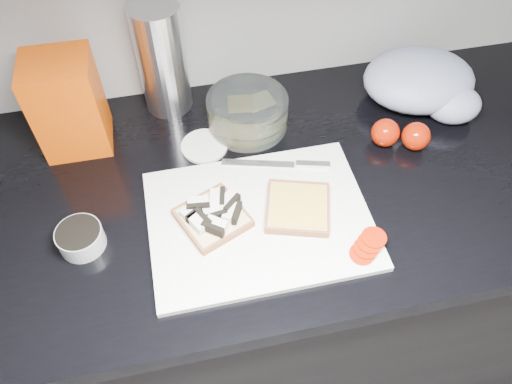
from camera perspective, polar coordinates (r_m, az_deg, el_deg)
base_cabinet at (r=1.38m, az=1.35°, el=-10.80°), size 3.50×0.60×0.86m
countertop at (r=1.00m, az=1.83°, el=1.15°), size 3.50×0.64×0.04m
cutting_board at (r=0.91m, az=0.40°, el=-3.16°), size 0.40×0.30×0.01m
bread_left at (r=0.90m, az=-5.00°, el=-2.73°), size 0.15×0.15×0.04m
bread_right at (r=0.91m, az=4.80°, el=-1.80°), size 0.15×0.15×0.02m
tomato_slices at (r=0.89m, az=12.67°, el=-6.01°), size 0.08×0.07×0.02m
knife at (r=0.99m, az=3.85°, el=3.19°), size 0.21×0.07×0.01m
seed_tub at (r=0.92m, az=-19.44°, el=-4.92°), size 0.08×0.08×0.04m
tub_lid at (r=1.04m, az=-5.93°, el=5.25°), size 0.12×0.12×0.01m
glass_bowl at (r=1.06m, az=-0.99°, el=9.11°), size 0.17×0.17×0.07m
bread_bag at (r=1.04m, az=-20.69°, el=9.34°), size 0.13×0.12×0.20m
steel_canister at (r=1.07m, az=-10.69°, el=14.66°), size 0.10×0.10×0.24m
grocery_bag at (r=1.16m, az=18.61°, el=11.70°), size 0.26×0.24×0.11m
whole_tomatoes at (r=1.06m, az=16.20°, el=6.33°), size 0.12×0.08×0.06m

